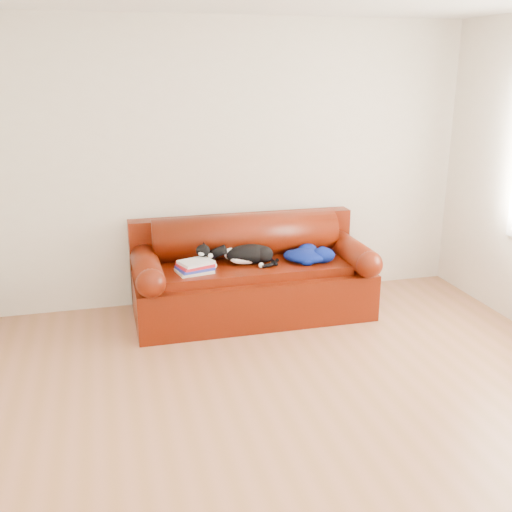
{
  "coord_description": "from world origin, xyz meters",
  "views": [
    {
      "loc": [
        -1.2,
        -3.42,
        2.16
      ],
      "look_at": [
        0.04,
        1.35,
        0.6
      ],
      "focal_mm": 42.0,
      "sensor_mm": 36.0,
      "label": 1
    }
  ],
  "objects_px": {
    "cat": "(248,255)",
    "blanket": "(308,255)",
    "sofa_base": "(252,290)",
    "book_stack": "(195,267)"
  },
  "relations": [
    {
      "from": "sofa_base",
      "to": "blanket",
      "type": "xyz_separation_m",
      "value": [
        0.5,
        -0.1,
        0.32
      ]
    },
    {
      "from": "cat",
      "to": "blanket",
      "type": "distance_m",
      "value": 0.54
    },
    {
      "from": "sofa_base",
      "to": "blanket",
      "type": "distance_m",
      "value": 0.6
    },
    {
      "from": "sofa_base",
      "to": "book_stack",
      "type": "bearing_deg",
      "value": -165.01
    },
    {
      "from": "book_stack",
      "to": "blanket",
      "type": "height_order",
      "value": "blanket"
    },
    {
      "from": "book_stack",
      "to": "blanket",
      "type": "relative_size",
      "value": 0.75
    },
    {
      "from": "book_stack",
      "to": "blanket",
      "type": "bearing_deg",
      "value": 2.59
    },
    {
      "from": "sofa_base",
      "to": "book_stack",
      "type": "relative_size",
      "value": 6.41
    },
    {
      "from": "sofa_base",
      "to": "cat",
      "type": "distance_m",
      "value": 0.35
    },
    {
      "from": "book_stack",
      "to": "cat",
      "type": "relative_size",
      "value": 0.58
    }
  ]
}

